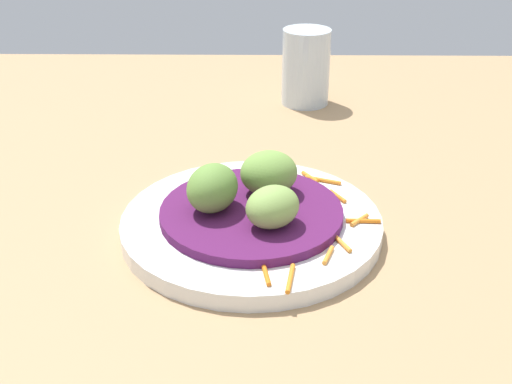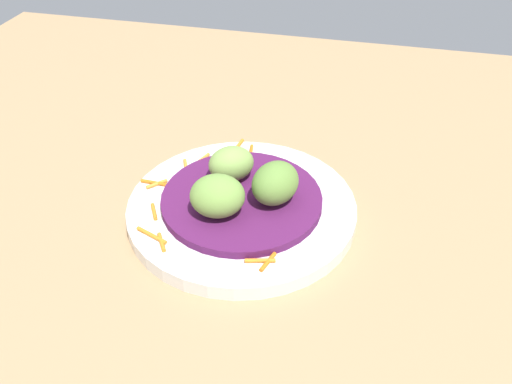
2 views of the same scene
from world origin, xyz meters
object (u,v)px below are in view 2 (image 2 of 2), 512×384
guac_scoop_left (275,183)px  guac_scoop_center (231,164)px  main_plate (242,209)px  guac_scoop_right (217,196)px

guac_scoop_left → guac_scoop_center: 6.10cm
guac_scoop_center → main_plate: bearing=122.8°
guac_scoop_left → guac_scoop_right: guac_scoop_left is taller
guac_scoop_center → guac_scoop_right: size_ratio=0.91×
guac_scoop_right → guac_scoop_center: bearing=-87.2°
guac_scoop_left → guac_scoop_center: guac_scoop_left is taller
main_plate → guac_scoop_right: guac_scoop_right is taller
guac_scoop_left → guac_scoop_center: (5.42, -2.78, -0.35)cm
guac_scoop_left → guac_scoop_right: (5.12, 3.30, -0.08)cm
guac_scoop_left → main_plate: bearing=2.8°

